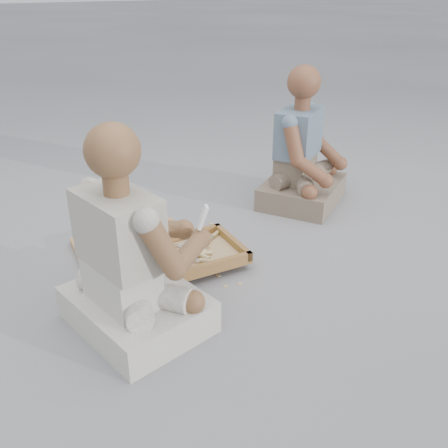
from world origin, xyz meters
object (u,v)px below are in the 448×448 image
craftsman (132,263)px  carved_panel (133,245)px  tool_tray (194,254)px  companion (302,159)px

craftsman → carved_panel: bearing=148.0°
craftsman → tool_tray: bearing=113.3°
carved_panel → companion: 1.14m
carved_panel → companion: (1.11, 0.06, 0.25)m
tool_tray → companion: 1.00m
carved_panel → companion: companion is taller
tool_tray → companion: companion is taller
tool_tray → companion: size_ratio=0.56×
tool_tray → craftsman: (-0.41, -0.30, 0.22)m
tool_tray → companion: bearing=21.4°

